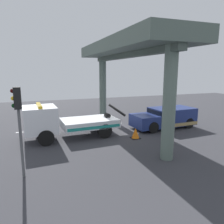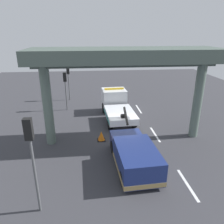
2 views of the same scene
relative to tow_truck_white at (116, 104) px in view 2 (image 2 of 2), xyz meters
name	(u,v)px [view 2 (image 2 of 2)]	position (x,y,z in m)	size (l,w,h in m)	color
ground_plane	(123,136)	(-4.19, -0.04, -1.25)	(60.00, 40.00, 0.10)	#38383D
lane_stripe_west	(187,184)	(-10.19, -2.60, -1.20)	(2.60, 0.16, 0.01)	silver
lane_stripe_mid	(155,134)	(-4.19, -2.60, -1.20)	(2.60, 0.16, 0.01)	silver
lane_stripe_east	(139,109)	(1.81, -2.60, -1.20)	(2.60, 0.16, 0.01)	silver
tow_truck_white	(116,104)	(0.00, 0.00, 0.00)	(7.31, 2.69, 2.46)	white
towed_van_green	(134,156)	(-8.32, -0.05, -0.42)	(5.30, 2.45, 1.58)	navy
overpass_structure	(126,61)	(-4.69, -0.04, 4.65)	(3.60, 12.87, 6.67)	#596B60
traffic_light_near	(31,147)	(-11.17, 4.88, 2.12)	(0.39, 0.32, 4.56)	#515456
traffic_light_far	(65,83)	(2.33, 4.88, 1.66)	(0.39, 0.32, 3.91)	#515456
traffic_light_mid	(68,75)	(5.83, 4.88, 1.74)	(0.39, 0.32, 4.02)	#515456
traffic_cone_orange	(101,136)	(-4.70, 1.72, -0.86)	(0.60, 0.60, 0.72)	orange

